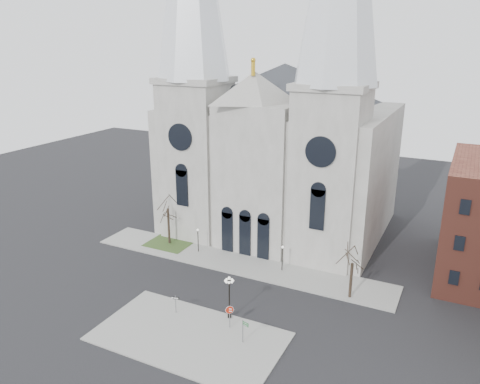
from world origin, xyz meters
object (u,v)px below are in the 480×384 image
at_px(stop_sign, 230,312).
at_px(one_way_sign, 176,301).
at_px(globe_lamp, 229,292).
at_px(street_name_sign, 243,330).

height_order(stop_sign, one_way_sign, stop_sign).
distance_m(globe_lamp, one_way_sign, 5.85).
bearing_deg(globe_lamp, one_way_sign, -162.55).
bearing_deg(globe_lamp, street_name_sign, -44.93).
relative_size(globe_lamp, one_way_sign, 2.37).
relative_size(stop_sign, street_name_sign, 1.01).
bearing_deg(street_name_sign, one_way_sign, -173.21).
bearing_deg(one_way_sign, stop_sign, -12.23).
bearing_deg(stop_sign, globe_lamp, 105.03).
height_order(globe_lamp, street_name_sign, globe_lamp).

